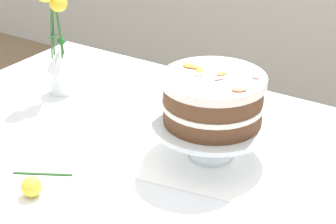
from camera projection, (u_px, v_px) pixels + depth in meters
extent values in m
cube|color=white|center=(143.00, 157.00, 1.34)|extent=(1.40, 1.00, 0.03)
cylinder|color=brown|center=(78.00, 147.00, 2.10)|extent=(0.06, 0.06, 0.71)
cube|color=white|center=(211.00, 156.00, 1.32)|extent=(0.37, 0.37, 0.00)
cylinder|color=silver|center=(211.00, 154.00, 1.31)|extent=(0.11, 0.11, 0.01)
cylinder|color=silver|center=(211.00, 139.00, 1.30)|extent=(0.03, 0.03, 0.07)
cylinder|color=silver|center=(212.00, 123.00, 1.28)|extent=(0.29, 0.29, 0.01)
cylinder|color=brown|center=(212.00, 113.00, 1.26)|extent=(0.23, 0.23, 0.04)
cylinder|color=white|center=(213.00, 103.00, 1.25)|extent=(0.24, 0.24, 0.01)
cylinder|color=brown|center=(213.00, 92.00, 1.24)|extent=(0.23, 0.23, 0.04)
cylinder|color=white|center=(214.00, 80.00, 1.22)|extent=(0.24, 0.24, 0.02)
ellipsoid|color=pink|center=(219.00, 78.00, 1.20)|extent=(0.03, 0.03, 0.01)
ellipsoid|color=pink|center=(256.00, 76.00, 1.21)|extent=(0.03, 0.03, 0.01)
ellipsoid|color=orange|center=(187.00, 65.00, 1.26)|extent=(0.03, 0.03, 0.01)
ellipsoid|color=pink|center=(199.00, 73.00, 1.22)|extent=(0.02, 0.04, 0.00)
ellipsoid|color=orange|center=(222.00, 73.00, 1.22)|extent=(0.03, 0.03, 0.01)
ellipsoid|color=#E56B51|center=(239.00, 90.00, 1.15)|extent=(0.04, 0.04, 0.01)
ellipsoid|color=orange|center=(200.00, 71.00, 1.24)|extent=(0.03, 0.04, 0.01)
ellipsoid|color=orange|center=(193.00, 66.00, 1.26)|extent=(0.03, 0.02, 0.01)
cylinder|color=silver|center=(62.00, 81.00, 1.63)|extent=(0.08, 0.08, 0.08)
cone|color=silver|center=(60.00, 59.00, 1.60)|extent=(0.08, 0.08, 0.06)
cylinder|color=#2D6028|center=(59.00, 31.00, 1.55)|extent=(0.02, 0.01, 0.16)
sphere|color=yellow|center=(57.00, 4.00, 1.51)|extent=(0.05, 0.05, 0.05)
ellipsoid|color=#236B2D|center=(61.00, 41.00, 1.56)|extent=(0.05, 0.03, 0.02)
cylinder|color=#2D6028|center=(60.00, 30.00, 1.57)|extent=(0.01, 0.02, 0.16)
sphere|color=yellow|center=(59.00, 3.00, 1.53)|extent=(0.05, 0.05, 0.05)
cylinder|color=#2D6028|center=(53.00, 24.00, 1.55)|extent=(0.02, 0.01, 0.20)
cylinder|color=#2D6028|center=(51.00, 26.00, 1.54)|extent=(0.01, 0.02, 0.20)
ellipsoid|color=#236B2D|center=(53.00, 36.00, 1.55)|extent=(0.03, 0.05, 0.01)
cylinder|color=#2D6028|center=(43.00, 174.00, 1.25)|extent=(0.13, 0.07, 0.01)
sphere|color=yellow|center=(31.00, 187.00, 1.17)|extent=(0.05, 0.05, 0.05)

